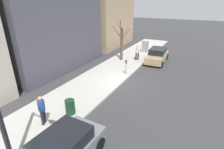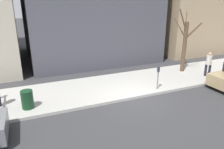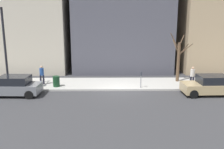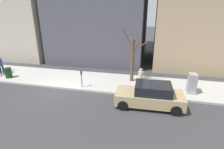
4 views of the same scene
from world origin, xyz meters
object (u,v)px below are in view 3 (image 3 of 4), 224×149
Objects in this scene: parking_meter at (141,78)px; trash_bin at (56,81)px; pedestrian_midblock at (42,74)px; parked_car_tan at (211,85)px; streetlamp at (3,41)px; parked_car_grey at (13,86)px; bare_tree at (179,60)px; pedestrian_near_meter at (192,75)px.

parking_meter is 7.12m from trash_bin.
parked_car_tan is at bearing 142.16° from pedestrian_midblock.
streetlamp reaches higher than parking_meter.
parking_meter is 0.81× the size of pedestrian_midblock.
streetlamp is at bearing 83.46° from parked_car_tan.
parked_car_tan is at bearing -88.12° from parked_car_grey.
parked_car_tan is at bearing -105.88° from parking_meter.
parking_meter is 4.38m from bare_tree.
pedestrian_near_meter is at bearing 18.51° from parked_car_tan.
trash_bin is (1.97, -2.88, -0.14)m from parked_car_grey.
parking_meter is at bearing -79.58° from parked_car_grey.
bare_tree is 12.19m from pedestrian_midblock.
pedestrian_midblock is at bearing 63.17° from trash_bin.
parking_meter is at bearing -89.13° from streetlamp.
parked_car_tan is at bearing -98.93° from trash_bin.
bare_tree is at bearing -59.30° from parking_meter.
pedestrian_near_meter is at bearing -79.98° from parked_car_grey.
streetlamp reaches higher than pedestrian_midblock.
pedestrian_midblock is (1.31, -2.52, -2.93)m from streetlamp.
streetlamp is 15.73m from pedestrian_near_meter.
pedestrian_midblock is at bearing 82.30° from parking_meter.
streetlamp is 5.21m from trash_bin.
streetlamp is 3.92× the size of pedestrian_midblock.
bare_tree is at bearing 157.81° from pedestrian_midblock.
pedestrian_near_meter is at bearing -87.24° from streetlamp.
parked_car_tan is 2.23m from pedestrian_near_meter.
trash_bin is (0.62, -3.89, -3.42)m from streetlamp.
parking_meter is 0.31× the size of bare_tree.
bare_tree reaches higher than parking_meter.
streetlamp is 14.92m from bare_tree.
trash_bin is (1.93, 12.31, -0.14)m from parked_car_tan.
streetlamp is at bearing 90.87° from parking_meter.
parked_car_grey reaches higher than trash_bin.
parked_car_grey is at bearing 105.14° from bare_tree.
bare_tree is (3.64, 1.58, 1.41)m from parked_car_tan.
parked_car_grey is 14.17m from bare_tree.
parking_meter is at bearing 72.22° from parked_car_tan.
streetlamp is 7.22× the size of trash_bin.
pedestrian_near_meter reaches higher than trash_bin.
trash_bin is 1.62m from pedestrian_midblock.
parking_meter is (1.52, -9.98, 0.24)m from parked_car_grey.
parking_meter is 1.50× the size of trash_bin.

